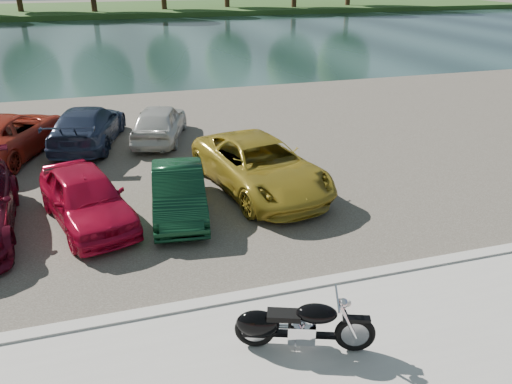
% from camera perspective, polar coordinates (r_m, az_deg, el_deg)
% --- Properties ---
extents(ground, '(200.00, 200.00, 0.00)m').
position_cam_1_polar(ground, '(8.61, 5.26, -19.41)').
color(ground, '#595447').
rests_on(ground, ground).
extents(kerb, '(60.00, 0.30, 0.14)m').
position_cam_1_polar(kerb, '(10.01, 1.02, -11.55)').
color(kerb, '#B2AFA7').
rests_on(kerb, ground).
extents(parking_lot, '(60.00, 18.00, 0.04)m').
position_cam_1_polar(parking_lot, '(17.90, -7.70, 4.88)').
color(parking_lot, '#413C35').
rests_on(parking_lot, ground).
extents(river, '(120.00, 40.00, 0.00)m').
position_cam_1_polar(river, '(46.16, -13.92, 16.39)').
color(river, '#1A302D').
rests_on(river, ground).
extents(far_bank, '(120.00, 24.00, 0.60)m').
position_cam_1_polar(far_bank, '(77.95, -15.60, 19.49)').
color(far_bank, '#2B4D1B').
rests_on(far_bank, ground).
extents(motorcycle, '(2.24, 1.08, 1.05)m').
position_cam_1_polar(motorcycle, '(8.51, 4.08, -14.93)').
color(motorcycle, black).
rests_on(motorcycle, promenade).
extents(car_4, '(2.75, 4.38, 1.39)m').
position_cam_1_polar(car_4, '(13.02, -18.87, -0.58)').
color(car_4, '#B00B2B').
rests_on(car_4, parking_lot).
extents(car_5, '(1.69, 3.84, 1.23)m').
position_cam_1_polar(car_5, '(12.96, -8.82, 0.01)').
color(car_5, black).
rests_on(car_5, parking_lot).
extents(car_6, '(3.38, 5.64, 1.47)m').
position_cam_1_polar(car_6, '(14.19, 0.48, 3.05)').
color(car_6, '#A78D26').
rests_on(car_6, parking_lot).
extents(car_10, '(4.06, 5.63, 1.42)m').
position_cam_1_polar(car_10, '(18.97, -26.50, 5.95)').
color(car_10, '#AB2E1C').
rests_on(car_10, parking_lot).
extents(car_11, '(3.03, 5.15, 1.40)m').
position_cam_1_polar(car_11, '(18.90, -18.69, 7.16)').
color(car_11, '#27324D').
rests_on(car_11, parking_lot).
extents(car_12, '(2.67, 4.26, 1.35)m').
position_cam_1_polar(car_12, '(18.79, -10.98, 7.83)').
color(car_12, silver).
rests_on(car_12, parking_lot).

